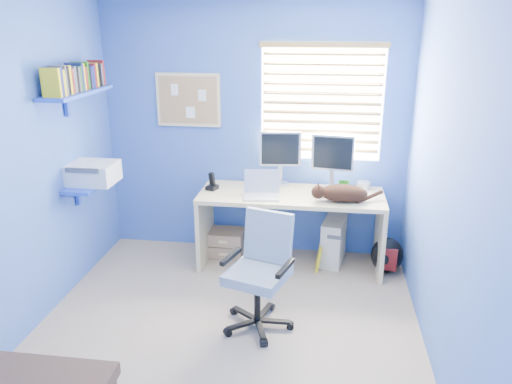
# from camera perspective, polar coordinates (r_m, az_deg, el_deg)

# --- Properties ---
(floor) EXTENTS (3.00, 3.20, 0.00)m
(floor) POSITION_cam_1_polar(r_m,az_deg,el_deg) (3.99, -3.55, -16.01)
(floor) COLOR tan
(floor) RESTS_ON ground
(wall_back) EXTENTS (3.00, 0.01, 2.50)m
(wall_back) POSITION_cam_1_polar(r_m,az_deg,el_deg) (4.96, -0.22, 6.92)
(wall_back) COLOR #4668D0
(wall_back) RESTS_ON ground
(wall_front) EXTENTS (3.00, 0.01, 2.50)m
(wall_front) POSITION_cam_1_polar(r_m,az_deg,el_deg) (2.03, -13.33, -12.43)
(wall_front) COLOR #4668D0
(wall_front) RESTS_ON ground
(wall_left) EXTENTS (0.01, 3.20, 2.50)m
(wall_left) POSITION_cam_1_polar(r_m,az_deg,el_deg) (4.01, -25.47, 2.10)
(wall_left) COLOR #4668D0
(wall_left) RESTS_ON ground
(wall_right) EXTENTS (0.01, 3.20, 2.50)m
(wall_right) POSITION_cam_1_polar(r_m,az_deg,el_deg) (3.46, 21.13, 0.22)
(wall_right) COLOR #4668D0
(wall_right) RESTS_ON ground
(desk) EXTENTS (1.74, 0.65, 0.74)m
(desk) POSITION_cam_1_polar(r_m,az_deg,el_deg) (4.86, 3.96, -4.30)
(desk) COLOR beige
(desk) RESTS_ON floor
(laptop) EXTENTS (0.36, 0.29, 0.22)m
(laptop) POSITION_cam_1_polar(r_m,az_deg,el_deg) (4.58, 0.65, 0.68)
(laptop) COLOR silver
(laptop) RESTS_ON desk
(monitor_left) EXTENTS (0.41, 0.16, 0.54)m
(monitor_left) POSITION_cam_1_polar(r_m,az_deg,el_deg) (4.90, 2.80, 3.87)
(monitor_left) COLOR silver
(monitor_left) RESTS_ON desk
(monitor_right) EXTENTS (0.41, 0.18, 0.54)m
(monitor_right) POSITION_cam_1_polar(r_m,az_deg,el_deg) (4.80, 8.71, 3.34)
(monitor_right) COLOR silver
(monitor_right) RESTS_ON desk
(phone) EXTENTS (0.12, 0.13, 0.17)m
(phone) POSITION_cam_1_polar(r_m,az_deg,el_deg) (4.82, -5.05, 1.25)
(phone) COLOR black
(phone) RESTS_ON desk
(mug) EXTENTS (0.10, 0.09, 0.10)m
(mug) POSITION_cam_1_polar(r_m,az_deg,el_deg) (4.82, 9.98, 0.61)
(mug) COLOR #186011
(mug) RESTS_ON desk
(cd_spindle) EXTENTS (0.13, 0.13, 0.07)m
(cd_spindle) POSITION_cam_1_polar(r_m,az_deg,el_deg) (4.95, 12.20, 0.74)
(cd_spindle) COLOR silver
(cd_spindle) RESTS_ON desk
(cat) EXTENTS (0.46, 0.29, 0.15)m
(cat) POSITION_cam_1_polar(r_m,az_deg,el_deg) (4.56, 9.95, -0.13)
(cat) COLOR black
(cat) RESTS_ON desk
(tower_pc) EXTENTS (0.26, 0.47, 0.45)m
(tower_pc) POSITION_cam_1_polar(r_m,az_deg,el_deg) (5.03, 8.86, -5.48)
(tower_pc) COLOR beige
(tower_pc) RESTS_ON floor
(drawer_boxes) EXTENTS (0.35, 0.28, 0.27)m
(drawer_boxes) POSITION_cam_1_polar(r_m,az_deg,el_deg) (5.15, -3.46, -5.76)
(drawer_boxes) COLOR tan
(drawer_boxes) RESTS_ON floor
(yellow_book) EXTENTS (0.03, 0.17, 0.24)m
(yellow_book) POSITION_cam_1_polar(r_m,az_deg,el_deg) (4.89, 7.17, -7.49)
(yellow_book) COLOR yellow
(yellow_book) RESTS_ON floor
(backpack) EXTENTS (0.34, 0.29, 0.35)m
(backpack) POSITION_cam_1_polar(r_m,az_deg,el_deg) (4.94, 14.73, -6.98)
(backpack) COLOR black
(backpack) RESTS_ON floor
(office_chair) EXTENTS (0.65, 0.65, 0.90)m
(office_chair) POSITION_cam_1_polar(r_m,az_deg,el_deg) (3.94, 0.45, -10.67)
(office_chair) COLOR black
(office_chair) RESTS_ON floor
(window_blinds) EXTENTS (1.15, 0.05, 1.10)m
(window_blinds) POSITION_cam_1_polar(r_m,az_deg,el_deg) (4.83, 7.51, 10.04)
(window_blinds) COLOR white
(window_blinds) RESTS_ON ground
(corkboard) EXTENTS (0.64, 0.02, 0.52)m
(corkboard) POSITION_cam_1_polar(r_m,az_deg,el_deg) (5.02, -7.75, 10.37)
(corkboard) COLOR beige
(corkboard) RESTS_ON ground
(wall_shelves) EXTENTS (0.42, 0.90, 1.05)m
(wall_shelves) POSITION_cam_1_polar(r_m,az_deg,el_deg) (4.52, -19.18, 7.07)
(wall_shelves) COLOR blue
(wall_shelves) RESTS_ON ground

